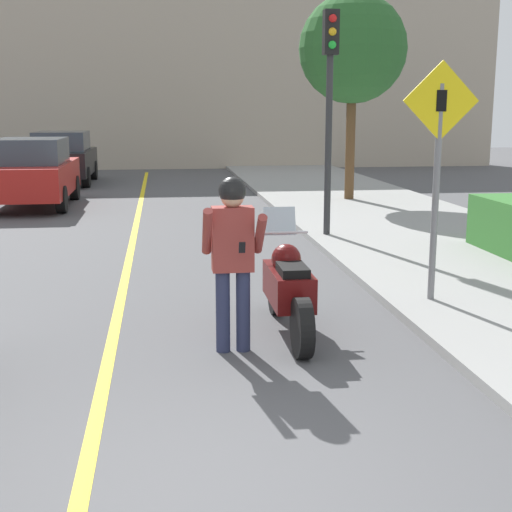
{
  "coord_description": "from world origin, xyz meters",
  "views": [
    {
      "loc": [
        -0.05,
        -3.86,
        2.34
      ],
      "look_at": [
        0.93,
        3.54,
        0.81
      ],
      "focal_mm": 50.0,
      "sensor_mm": 36.0,
      "label": 1
    }
  ],
  "objects_px": {
    "traffic_light": "(330,82)",
    "motorcycle": "(288,288)",
    "parked_car_red": "(33,172)",
    "crossing_sign": "(438,159)",
    "person_biker": "(233,246)",
    "street_tree": "(353,49)",
    "parked_car_black": "(63,157)"
  },
  "relations": [
    {
      "from": "traffic_light",
      "to": "motorcycle",
      "type": "bearing_deg",
      "value": -107.32
    },
    {
      "from": "parked_car_red",
      "to": "crossing_sign",
      "type": "bearing_deg",
      "value": -57.96
    },
    {
      "from": "person_biker",
      "to": "crossing_sign",
      "type": "relative_size",
      "value": 0.62
    },
    {
      "from": "street_tree",
      "to": "parked_car_black",
      "type": "relative_size",
      "value": 1.21
    },
    {
      "from": "parked_car_black",
      "to": "motorcycle",
      "type": "bearing_deg",
      "value": -75.02
    },
    {
      "from": "motorcycle",
      "to": "traffic_light",
      "type": "xyz_separation_m",
      "value": [
        1.7,
        5.44,
        2.35
      ]
    },
    {
      "from": "parked_car_red",
      "to": "motorcycle",
      "type": "bearing_deg",
      "value": -67.85
    },
    {
      "from": "street_tree",
      "to": "crossing_sign",
      "type": "bearing_deg",
      "value": -99.2
    },
    {
      "from": "person_biker",
      "to": "motorcycle",
      "type": "bearing_deg",
      "value": 38.35
    },
    {
      "from": "street_tree",
      "to": "person_biker",
      "type": "bearing_deg",
      "value": -110.34
    },
    {
      "from": "person_biker",
      "to": "parked_car_black",
      "type": "distance_m",
      "value": 17.51
    },
    {
      "from": "crossing_sign",
      "to": "parked_car_red",
      "type": "bearing_deg",
      "value": 122.04
    },
    {
      "from": "person_biker",
      "to": "crossing_sign",
      "type": "distance_m",
      "value": 2.93
    },
    {
      "from": "person_biker",
      "to": "street_tree",
      "type": "relative_size",
      "value": 0.34
    },
    {
      "from": "motorcycle",
      "to": "parked_car_black",
      "type": "xyz_separation_m",
      "value": [
        -4.44,
        16.59,
        0.36
      ]
    },
    {
      "from": "traffic_light",
      "to": "parked_car_red",
      "type": "xyz_separation_m",
      "value": [
        -6.14,
        5.46,
        -1.99
      ]
    },
    {
      "from": "motorcycle",
      "to": "crossing_sign",
      "type": "relative_size",
      "value": 0.76
    },
    {
      "from": "crossing_sign",
      "to": "traffic_light",
      "type": "bearing_deg",
      "value": 92.45
    },
    {
      "from": "parked_car_red",
      "to": "parked_car_black",
      "type": "height_order",
      "value": "same"
    },
    {
      "from": "motorcycle",
      "to": "traffic_light",
      "type": "relative_size",
      "value": 0.54
    },
    {
      "from": "traffic_light",
      "to": "street_tree",
      "type": "distance_m",
      "value": 5.59
    },
    {
      "from": "traffic_light",
      "to": "street_tree",
      "type": "relative_size",
      "value": 0.78
    },
    {
      "from": "crossing_sign",
      "to": "street_tree",
      "type": "distance_m",
      "value": 10.19
    },
    {
      "from": "crossing_sign",
      "to": "parked_car_red",
      "type": "xyz_separation_m",
      "value": [
        -6.33,
        10.12,
        -0.93
      ]
    },
    {
      "from": "traffic_light",
      "to": "parked_car_black",
      "type": "bearing_deg",
      "value": 118.84
    },
    {
      "from": "person_biker",
      "to": "street_tree",
      "type": "bearing_deg",
      "value": 69.66
    },
    {
      "from": "parked_car_red",
      "to": "parked_car_black",
      "type": "relative_size",
      "value": 1.0
    },
    {
      "from": "traffic_light",
      "to": "parked_car_red",
      "type": "height_order",
      "value": "traffic_light"
    },
    {
      "from": "traffic_light",
      "to": "parked_car_red",
      "type": "relative_size",
      "value": 0.94
    },
    {
      "from": "motorcycle",
      "to": "crossing_sign",
      "type": "xyz_separation_m",
      "value": [
        1.9,
        0.78,
        1.29
      ]
    },
    {
      "from": "crossing_sign",
      "to": "street_tree",
      "type": "height_order",
      "value": "street_tree"
    },
    {
      "from": "motorcycle",
      "to": "crossing_sign",
      "type": "bearing_deg",
      "value": 22.36
    }
  ]
}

